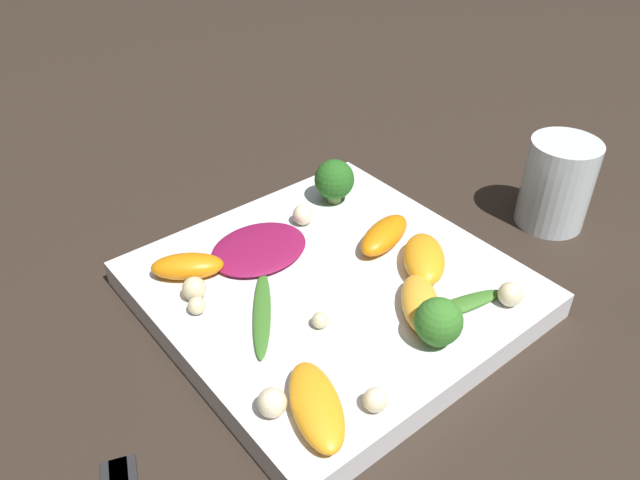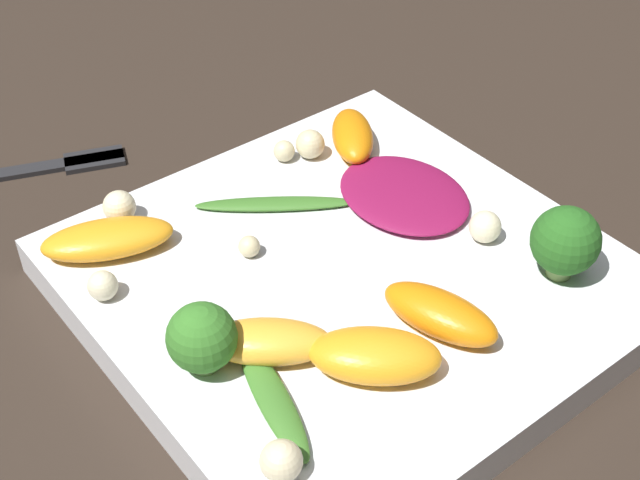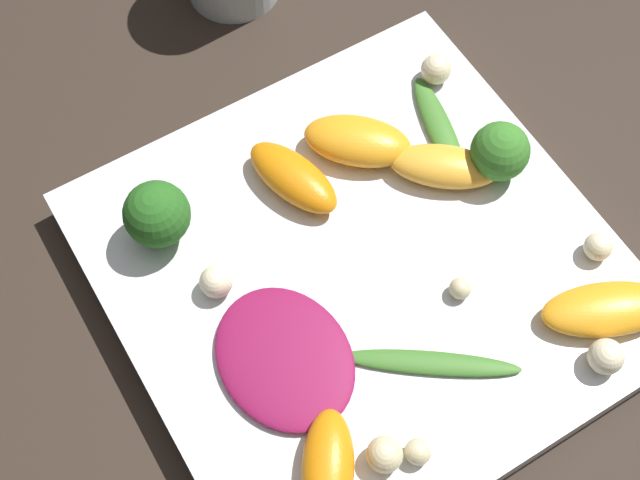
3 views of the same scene
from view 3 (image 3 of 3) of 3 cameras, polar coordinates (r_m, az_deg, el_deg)
name	(u,v)px [view 3 (image 3 of 3)]	position (r m, az deg, el deg)	size (l,w,h in m)	color
ground_plane	(360,283)	(0.51, 2.58, -2.75)	(2.40, 2.40, 0.00)	#2D231C
plate	(361,274)	(0.50, 2.63, -2.20)	(0.26, 0.26, 0.02)	white
radicchio_leaf_0	(285,358)	(0.46, -2.27, -7.53)	(0.09, 0.07, 0.01)	maroon
orange_segment_0	(608,309)	(0.49, 17.94, -4.23)	(0.06, 0.08, 0.02)	orange
orange_segment_1	(328,467)	(0.44, 0.51, -14.30)	(0.06, 0.05, 0.02)	orange
orange_segment_2	(293,177)	(0.50, -1.73, 4.03)	(0.07, 0.04, 0.02)	orange
orange_segment_3	(444,166)	(0.51, 7.93, 4.68)	(0.06, 0.07, 0.02)	#FCAD33
orange_segment_4	(357,141)	(0.51, 2.40, 6.36)	(0.07, 0.07, 0.02)	orange
broccoli_floret_0	(157,215)	(0.48, -10.39, 1.60)	(0.04, 0.04, 0.04)	#7A9E51
broccoli_floret_1	(500,152)	(0.51, 11.44, 5.55)	(0.03, 0.03, 0.04)	#84AD5B
arugula_sprig_0	(440,129)	(0.53, 7.67, 7.07)	(0.08, 0.03, 0.01)	#3D7528
arugula_sprig_1	(435,360)	(0.47, 7.39, -7.65)	(0.07, 0.08, 0.00)	#3D7528
macadamia_nut_0	(606,357)	(0.48, 17.84, -7.12)	(0.02, 0.02, 0.02)	beige
macadamia_nut_1	(460,288)	(0.48, 8.97, -3.07)	(0.01, 0.01, 0.01)	beige
macadamia_nut_2	(418,452)	(0.45, 6.29, -13.32)	(0.01, 0.01, 0.01)	beige
macadamia_nut_3	(216,281)	(0.47, -6.66, -2.65)	(0.02, 0.02, 0.02)	beige
macadamia_nut_4	(385,454)	(0.44, 4.16, -13.53)	(0.02, 0.02, 0.02)	beige
macadamia_nut_5	(598,247)	(0.50, 17.37, -0.41)	(0.02, 0.02, 0.02)	beige
macadamia_nut_6	(436,69)	(0.55, 7.43, 10.78)	(0.02, 0.02, 0.02)	beige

